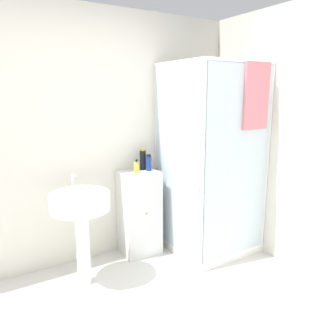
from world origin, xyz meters
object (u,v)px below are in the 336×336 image
object	(u,v)px
soap_dispenser	(136,167)
shampoo_bottle_tall_black	(143,159)
sink	(81,211)
shampoo_bottle_blue	(149,163)

from	to	relation	value
soap_dispenser	shampoo_bottle_tall_black	size ratio (longest dim) A/B	0.63
sink	shampoo_bottle_blue	world-z (taller)	shampoo_bottle_blue
sink	soap_dispenser	distance (m)	0.74
sink	shampoo_bottle_blue	bearing A→B (deg)	16.71
shampoo_bottle_tall_black	shampoo_bottle_blue	world-z (taller)	shampoo_bottle_tall_black
soap_dispenser	shampoo_bottle_blue	world-z (taller)	shampoo_bottle_blue
shampoo_bottle_tall_black	shampoo_bottle_blue	xyz separation A→B (m)	(0.03, -0.08, -0.03)
soap_dispenser	shampoo_bottle_tall_black	world-z (taller)	shampoo_bottle_tall_black
sink	shampoo_bottle_tall_black	world-z (taller)	shampoo_bottle_tall_black
soap_dispenser	shampoo_bottle_tall_black	xyz separation A→B (m)	(0.13, 0.10, 0.05)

